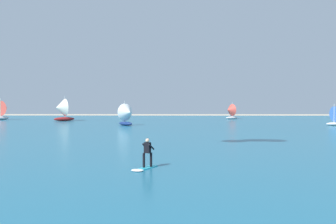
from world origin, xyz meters
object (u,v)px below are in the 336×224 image
(kitesurfer, at_px, (145,158))
(sailboat_heeled_over, at_px, (230,111))
(sailboat_outermost, at_px, (3,110))
(sailboat_leading, at_px, (61,110))
(sailboat_mid_right, at_px, (127,114))

(kitesurfer, relative_size, sailboat_heeled_over, 0.50)
(kitesurfer, xyz_separation_m, sailboat_outermost, (-35.90, 53.32, 1.57))
(sailboat_leading, xyz_separation_m, sailboat_mid_right, (15.33, -13.19, -0.49))
(kitesurfer, height_order, sailboat_leading, sailboat_leading)
(sailboat_outermost, bearing_deg, sailboat_heeled_over, 3.68)
(sailboat_outermost, xyz_separation_m, sailboat_mid_right, (30.05, -18.60, -0.32))
(sailboat_heeled_over, bearing_deg, sailboat_outermost, -176.32)
(sailboat_heeled_over, relative_size, sailboat_mid_right, 0.96)
(sailboat_outermost, distance_m, sailboat_mid_right, 35.34)
(kitesurfer, distance_m, sailboat_heeled_over, 58.49)
(sailboat_outermost, bearing_deg, kitesurfer, -56.05)
(sailboat_leading, height_order, sailboat_mid_right, sailboat_leading)
(kitesurfer, height_order, sailboat_outermost, sailboat_outermost)
(sailboat_leading, distance_m, sailboat_heeled_over, 37.00)
(kitesurfer, bearing_deg, sailboat_leading, 113.85)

